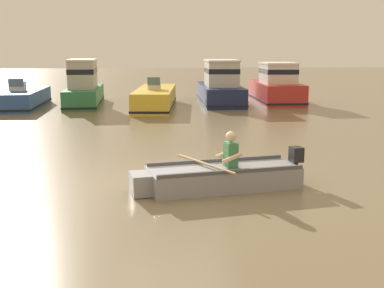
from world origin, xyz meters
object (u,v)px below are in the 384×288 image
at_px(moored_boat_blue, 20,99).
at_px(moored_boat_green, 84,89).
at_px(moored_boat_yellow, 155,99).
at_px(moored_boat_navy, 220,87).
at_px(rowboat_with_person, 220,176).
at_px(moored_boat_red, 276,87).

relative_size(moored_boat_blue, moored_boat_green, 0.88).
xyz_separation_m(moored_boat_blue, moored_boat_yellow, (6.53, -0.58, 0.04)).
bearing_deg(moored_boat_yellow, moored_boat_navy, 25.44).
distance_m(moored_boat_blue, moored_boat_navy, 9.97).
bearing_deg(rowboat_with_person, moored_boat_blue, 118.07).
distance_m(rowboat_with_person, moored_boat_yellow, 14.17).
xyz_separation_m(moored_boat_green, moored_boat_navy, (6.93, 0.35, -0.01)).
distance_m(rowboat_with_person, moored_boat_red, 16.69).
relative_size(moored_boat_blue, moored_boat_navy, 0.86).
height_order(rowboat_with_person, moored_boat_blue, moored_boat_blue).
distance_m(moored_boat_green, moored_boat_navy, 6.94).
height_order(moored_boat_yellow, moored_boat_red, moored_boat_red).
relative_size(rowboat_with_person, moored_boat_blue, 0.72).
relative_size(rowboat_with_person, moored_boat_yellow, 0.58).
bearing_deg(moored_boat_red, rowboat_with_person, -107.64).
bearing_deg(moored_boat_green, moored_boat_navy, 2.88).
height_order(rowboat_with_person, moored_boat_red, moored_boat_red).
bearing_deg(moored_boat_blue, moored_boat_red, 5.34).
relative_size(moored_boat_yellow, moored_boat_navy, 1.06).
distance_m(moored_boat_blue, moored_boat_yellow, 6.56).
bearing_deg(moored_boat_blue, moored_boat_yellow, -5.07).
bearing_deg(moored_boat_red, moored_boat_navy, -176.52).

